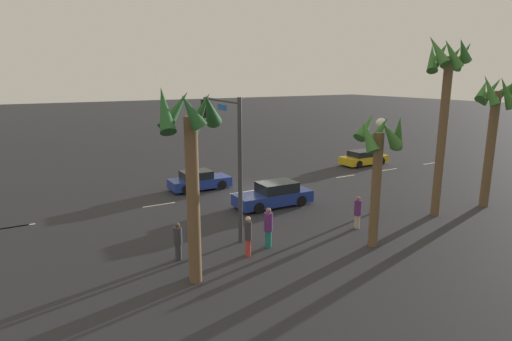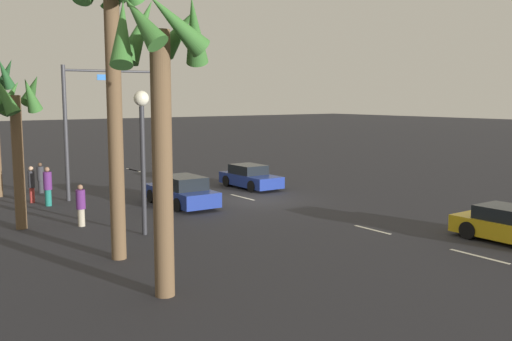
{
  "view_description": "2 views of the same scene",
  "coord_description": "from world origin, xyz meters",
  "px_view_note": "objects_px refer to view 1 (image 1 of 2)",
  "views": [
    {
      "loc": [
        13.92,
        24.0,
        7.58
      ],
      "look_at": [
        0.11,
        0.17,
        1.4
      ],
      "focal_mm": 29.74,
      "sensor_mm": 36.0,
      "label": 1
    },
    {
      "loc": [
        -22.86,
        16.31,
        5.1
      ],
      "look_at": [
        0.79,
        -0.75,
        1.35
      ],
      "focal_mm": 40.03,
      "sensor_mm": 36.0,
      "label": 2
    }
  ],
  "objects_px": {
    "car_1": "(199,181)",
    "traffic_signal": "(226,141)",
    "pedestrian_0": "(268,227)",
    "palm_tree_2": "(189,146)",
    "pedestrian_2": "(248,235)",
    "streetlamp": "(379,146)",
    "palm_tree_1": "(446,85)",
    "car_0": "(274,195)",
    "pedestrian_3": "(358,212)",
    "palm_tree_0": "(495,112)",
    "pedestrian_1": "(178,241)",
    "palm_tree_3": "(379,150)",
    "car_2": "(363,158)"
  },
  "relations": [
    {
      "from": "car_2",
      "to": "pedestrian_1",
      "type": "height_order",
      "value": "pedestrian_1"
    },
    {
      "from": "pedestrian_1",
      "to": "pedestrian_3",
      "type": "distance_m",
      "value": 9.2
    },
    {
      "from": "car_0",
      "to": "pedestrian_2",
      "type": "bearing_deg",
      "value": 48.94
    },
    {
      "from": "palm_tree_0",
      "to": "palm_tree_1",
      "type": "bearing_deg",
      "value": -5.86
    },
    {
      "from": "pedestrian_0",
      "to": "pedestrian_2",
      "type": "height_order",
      "value": "pedestrian_0"
    },
    {
      "from": "palm_tree_0",
      "to": "pedestrian_2",
      "type": "bearing_deg",
      "value": -2.79
    },
    {
      "from": "car_1",
      "to": "traffic_signal",
      "type": "distance_m",
      "value": 9.09
    },
    {
      "from": "car_2",
      "to": "palm_tree_2",
      "type": "height_order",
      "value": "palm_tree_2"
    },
    {
      "from": "pedestrian_0",
      "to": "pedestrian_3",
      "type": "xyz_separation_m",
      "value": [
        -5.18,
        0.19,
        -0.09
      ]
    },
    {
      "from": "pedestrian_1",
      "to": "pedestrian_2",
      "type": "bearing_deg",
      "value": 156.93
    },
    {
      "from": "car_1",
      "to": "pedestrian_0",
      "type": "bearing_deg",
      "value": 83.86
    },
    {
      "from": "car_2",
      "to": "car_1",
      "type": "bearing_deg",
      "value": 1.63
    },
    {
      "from": "streetlamp",
      "to": "palm_tree_1",
      "type": "bearing_deg",
      "value": 140.21
    },
    {
      "from": "pedestrian_1",
      "to": "palm_tree_3",
      "type": "height_order",
      "value": "palm_tree_3"
    },
    {
      "from": "palm_tree_3",
      "to": "pedestrian_2",
      "type": "bearing_deg",
      "value": -18.45
    },
    {
      "from": "pedestrian_3",
      "to": "palm_tree_0",
      "type": "height_order",
      "value": "palm_tree_0"
    },
    {
      "from": "car_2",
      "to": "palm_tree_1",
      "type": "height_order",
      "value": "palm_tree_1"
    },
    {
      "from": "streetlamp",
      "to": "traffic_signal",
      "type": "bearing_deg",
      "value": -10.62
    },
    {
      "from": "car_1",
      "to": "palm_tree_2",
      "type": "relative_size",
      "value": 0.56
    },
    {
      "from": "streetlamp",
      "to": "palm_tree_1",
      "type": "xyz_separation_m",
      "value": [
        -2.42,
        2.01,
        3.27
      ]
    },
    {
      "from": "car_1",
      "to": "palm_tree_2",
      "type": "height_order",
      "value": "palm_tree_2"
    },
    {
      "from": "car_1",
      "to": "palm_tree_2",
      "type": "distance_m",
      "value": 14.03
    },
    {
      "from": "car_2",
      "to": "streetlamp",
      "type": "bearing_deg",
      "value": 49.02
    },
    {
      "from": "pedestrian_1",
      "to": "palm_tree_2",
      "type": "relative_size",
      "value": 0.22
    },
    {
      "from": "pedestrian_2",
      "to": "pedestrian_3",
      "type": "relative_size",
      "value": 1.07
    },
    {
      "from": "traffic_signal",
      "to": "car_1",
      "type": "bearing_deg",
      "value": -102.68
    },
    {
      "from": "car_1",
      "to": "traffic_signal",
      "type": "xyz_separation_m",
      "value": [
        1.8,
        8.0,
        3.91
      ]
    },
    {
      "from": "pedestrian_2",
      "to": "pedestrian_3",
      "type": "distance_m",
      "value": 6.45
    },
    {
      "from": "palm_tree_0",
      "to": "palm_tree_1",
      "type": "distance_m",
      "value": 4.33
    },
    {
      "from": "car_1",
      "to": "palm_tree_2",
      "type": "bearing_deg",
      "value": 66.55
    },
    {
      "from": "traffic_signal",
      "to": "pedestrian_2",
      "type": "xyz_separation_m",
      "value": [
        0.63,
        3.27,
        -3.55
      ]
    },
    {
      "from": "car_1",
      "to": "streetlamp",
      "type": "bearing_deg",
      "value": 125.17
    },
    {
      "from": "palm_tree_0",
      "to": "palm_tree_3",
      "type": "height_order",
      "value": "palm_tree_0"
    },
    {
      "from": "streetlamp",
      "to": "pedestrian_2",
      "type": "height_order",
      "value": "streetlamp"
    },
    {
      "from": "pedestrian_2",
      "to": "palm_tree_0",
      "type": "xyz_separation_m",
      "value": [
        -15.64,
        0.76,
        4.58
      ]
    },
    {
      "from": "traffic_signal",
      "to": "streetlamp",
      "type": "bearing_deg",
      "value": 169.38
    },
    {
      "from": "palm_tree_3",
      "to": "car_1",
      "type": "bearing_deg",
      "value": -76.8
    },
    {
      "from": "pedestrian_3",
      "to": "palm_tree_2",
      "type": "xyz_separation_m",
      "value": [
        9.29,
        1.11,
        4.29
      ]
    },
    {
      "from": "pedestrian_3",
      "to": "palm_tree_0",
      "type": "xyz_separation_m",
      "value": [
        -9.19,
        0.98,
        4.66
      ]
    },
    {
      "from": "car_1",
      "to": "palm_tree_3",
      "type": "distance_m",
      "value": 14.0
    },
    {
      "from": "pedestrian_0",
      "to": "palm_tree_0",
      "type": "relative_size",
      "value": 0.24
    },
    {
      "from": "pedestrian_0",
      "to": "palm_tree_3",
      "type": "bearing_deg",
      "value": 152.1
    },
    {
      "from": "car_2",
      "to": "palm_tree_3",
      "type": "xyz_separation_m",
      "value": [
        12.43,
        13.55,
        3.86
      ]
    },
    {
      "from": "pedestrian_3",
      "to": "palm_tree_1",
      "type": "relative_size",
      "value": 0.17
    },
    {
      "from": "palm_tree_0",
      "to": "car_1",
      "type": "bearing_deg",
      "value": -42.34
    },
    {
      "from": "car_0",
      "to": "palm_tree_2",
      "type": "xyz_separation_m",
      "value": [
        7.69,
        6.46,
        4.51
      ]
    },
    {
      "from": "car_1",
      "to": "palm_tree_0",
      "type": "relative_size",
      "value": 0.53
    },
    {
      "from": "car_1",
      "to": "pedestrian_0",
      "type": "relative_size",
      "value": 2.22
    },
    {
      "from": "pedestrian_0",
      "to": "palm_tree_2",
      "type": "relative_size",
      "value": 0.25
    },
    {
      "from": "pedestrian_3",
      "to": "palm_tree_2",
      "type": "relative_size",
      "value": 0.23
    }
  ]
}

